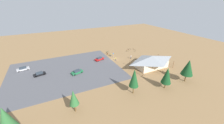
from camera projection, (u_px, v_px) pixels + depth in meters
ground at (114, 59)px, 66.70m from camera, size 160.00×160.00×0.00m
parking_lot_asphalt at (66, 71)px, 55.84m from camera, size 42.84×33.49×0.05m
bike_pavilion at (152, 61)px, 57.76m from camera, size 16.15×9.60×5.15m
trash_bin at (107, 54)px, 72.45m from camera, size 0.60×0.60×0.90m
lot_sign at (113, 54)px, 68.65m from camera, size 0.56×0.08×2.20m
pine_far_east at (167, 75)px, 43.19m from camera, size 3.20×3.20×7.45m
pine_far_west at (188, 67)px, 46.58m from camera, size 3.99×3.99×8.26m
pine_mideast at (134, 78)px, 40.34m from camera, size 2.91×2.91×8.41m
pine_center at (6, 119)px, 27.07m from camera, size 3.64×3.64×8.04m
pine_west at (74, 98)px, 33.96m from camera, size 2.44×2.44×6.53m
bicycle_red_edge_north at (129, 49)px, 78.87m from camera, size 1.33×1.16×0.82m
bicycle_green_near_sign at (107, 52)px, 74.83m from camera, size 1.67×0.48×0.83m
bicycle_orange_lone_east at (134, 49)px, 79.25m from camera, size 0.48×1.72×0.74m
bicycle_teal_trailside at (110, 54)px, 71.54m from camera, size 1.60×0.76×0.75m
bicycle_purple_lone_west at (135, 50)px, 76.97m from camera, size 1.03×1.43×0.86m
bicycle_yellow_yard_right at (127, 51)px, 76.66m from camera, size 1.48×0.96×0.77m
bicycle_silver_yard_front at (136, 59)px, 66.23m from camera, size 0.70×1.62×0.92m
car_green_far_end at (77, 72)px, 53.48m from camera, size 4.83×3.14×1.44m
car_black_aisle_side at (39, 74)px, 52.26m from camera, size 4.51×2.58×1.27m
car_red_by_curb at (99, 59)px, 65.29m from camera, size 4.78×3.02×1.36m
car_silver_inner_stall at (23, 69)px, 55.95m from camera, size 4.77×2.54×1.39m
visitor_by_pavilion at (116, 59)px, 64.81m from camera, size 0.39×0.36×1.66m
visitor_near_lot at (131, 57)px, 67.19m from camera, size 0.36×0.37×1.74m
visitor_crossing_yard at (111, 55)px, 69.69m from camera, size 0.36×0.36×1.75m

